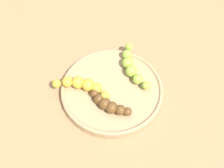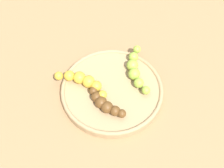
% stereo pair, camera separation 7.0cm
% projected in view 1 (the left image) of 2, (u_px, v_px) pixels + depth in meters
% --- Properties ---
extents(ground_plane, '(2.40, 2.40, 0.00)m').
position_uv_depth(ground_plane, '(112.00, 93.00, 0.74)').
color(ground_plane, '#936D47').
extents(fruit_bowl, '(0.25, 0.25, 0.02)m').
position_uv_depth(fruit_bowl, '(112.00, 90.00, 0.73)').
color(fruit_bowl, '#A08259').
rests_on(fruit_bowl, ground_plane).
extents(banana_spotted, '(0.09, 0.12, 0.03)m').
position_uv_depth(banana_spotted, '(82.00, 85.00, 0.71)').
color(banana_spotted, gold).
rests_on(banana_spotted, fruit_bowl).
extents(banana_overripe, '(0.09, 0.08, 0.03)m').
position_uv_depth(banana_overripe, '(109.00, 105.00, 0.68)').
color(banana_overripe, '#593819').
rests_on(banana_overripe, fruit_bowl).
extents(banana_green, '(0.15, 0.05, 0.03)m').
position_uv_depth(banana_green, '(132.00, 66.00, 0.74)').
color(banana_green, '#8CAD38').
rests_on(banana_green, fruit_bowl).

